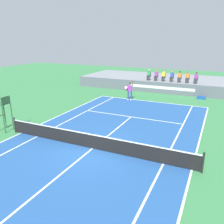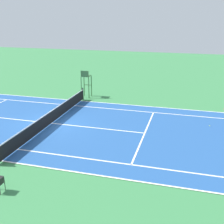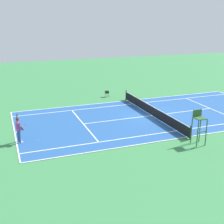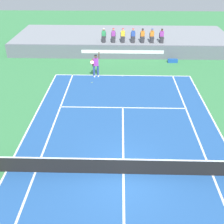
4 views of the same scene
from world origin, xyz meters
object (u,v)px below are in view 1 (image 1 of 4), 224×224
Objects in this scene: spectator_seated_1 at (156,76)px; tennis_player at (130,91)px; umpire_chair at (4,109)px; spectator_seated_4 at (180,77)px; spectator_seated_5 at (188,77)px; spectator_seated_2 at (163,76)px; spectator_seated_0 at (149,75)px; tennis_ball at (123,102)px; spectator_seated_6 at (196,78)px; spectator_seated_3 at (172,76)px; equipment_bag at (201,98)px.

spectator_seated_1 is 5.69m from tennis_player.
umpire_chair reaches higher than tennis_player.
spectator_seated_1 is at bearing 180.00° from spectator_seated_4.
spectator_seated_4 is 1.00× the size of spectator_seated_5.
spectator_seated_2 is 0.52× the size of umpire_chair.
spectator_seated_0 is 1.82m from spectator_seated_2.
spectator_seated_4 is 8.19m from tennis_ball.
spectator_seated_0 and spectator_seated_6 have the same top height.
spectator_seated_5 is 19.63m from umpire_chair.
spectator_seated_3 is at bearing 0.00° from spectator_seated_0.
spectator_seated_3 is (2.78, 0.00, 0.00)m from spectator_seated_0.
spectator_seated_3 reaches higher than tennis_player.
spectator_seated_0 is 18.60× the size of tennis_ball.
spectator_seated_1 is 0.52× the size of umpire_chair.
spectator_seated_5 is 3.19m from equipment_bag.
spectator_seated_0 is 5.56m from tennis_player.
spectator_seated_5 is 18.60× the size of tennis_ball.
spectator_seated_3 is 2.71m from spectator_seated_6.
spectator_seated_0 is at bearing 180.00° from spectator_seated_1.
spectator_seated_4 is at bearing 0.00° from spectator_seated_1.
spectator_seated_1 is 1.00× the size of spectator_seated_3.
equipment_bag is (11.39, 15.17, -1.40)m from umpire_chair.
umpire_chair is at bearing -126.89° from equipment_bag.
spectator_seated_3 is at bearing 180.00° from spectator_seated_4.
equipment_bag is (3.61, -1.96, -1.74)m from spectator_seated_3.
spectator_seated_3 is 0.89m from spectator_seated_4.
spectator_seated_2 is at bearing 68.32° from umpire_chair.
spectator_seated_4 is at bearing 63.15° from umpire_chair.
spectator_seated_0 is 5.49m from spectator_seated_6.
equipment_bag is (6.39, -1.96, -1.74)m from spectator_seated_0.
umpire_chair is (-4.41, -10.39, 1.52)m from tennis_ball.
tennis_player is at bearing 79.71° from tennis_ball.
spectator_seated_3 is (0.97, 0.00, 0.00)m from spectator_seated_2.
spectator_seated_6 is at bearing 0.00° from spectator_seated_5.
tennis_player is at bearing 68.31° from umpire_chair.
spectator_seated_2 is at bearing 180.00° from spectator_seated_3.
spectator_seated_1 is 3.65m from spectator_seated_5.
spectator_seated_1 is 4.57m from spectator_seated_6.
umpire_chair is at bearing -116.85° from spectator_seated_4.
spectator_seated_2 is 18.60× the size of tennis_ball.
spectator_seated_0 reaches higher than equipment_bag.
umpire_chair is (-9.56, -17.13, -0.34)m from spectator_seated_5.
equipment_bag is (6.98, 4.78, 0.13)m from tennis_ball.
equipment_bag is at bearing -17.05° from spectator_seated_0.
spectator_seated_1 is 18.13m from umpire_chair.
tennis_ball is at bearing -102.59° from spectator_seated_1.
umpire_chair is (-4.64, -11.66, 0.56)m from tennis_player.
spectator_seated_4 is 3.77m from equipment_bag.
spectator_seated_4 is at bearing 0.00° from spectator_seated_0.
spectator_seated_0 is 3.68m from spectator_seated_4.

